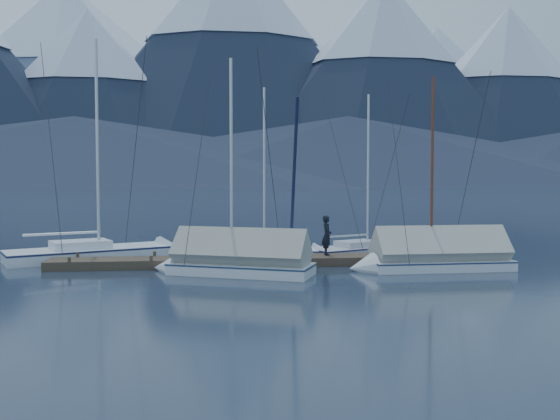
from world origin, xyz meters
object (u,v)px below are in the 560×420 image
object	(u,v)px
sailboat_open_right	(374,250)
person	(327,235)
sailboat_covered_near	(428,259)
sailboat_open_left	(112,254)
sailboat_covered_far	(229,263)
sailboat_open_mid	(274,255)

from	to	relation	value
sailboat_open_right	person	world-z (taller)	sailboat_open_right
sailboat_covered_near	sailboat_open_left	bearing A→B (deg)	158.72
sailboat_open_left	sailboat_open_right	distance (m)	11.79
person	sailboat_open_left	bearing A→B (deg)	72.32
sailboat_open_left	sailboat_covered_far	bearing A→B (deg)	-45.19
sailboat_covered_near	person	size ratio (longest dim) A/B	4.98
sailboat_covered_far	sailboat_open_left	bearing A→B (deg)	134.81
sailboat_open_right	person	distance (m)	4.16
sailboat_open_left	sailboat_covered_near	size ratio (longest dim) A/B	1.28
sailboat_open_mid	sailboat_covered_near	world-z (taller)	sailboat_open_mid
sailboat_open_right	sailboat_covered_near	bearing A→B (deg)	-82.62
sailboat_open_left	sailboat_open_right	world-z (taller)	sailboat_open_left
sailboat_open_right	person	xyz separation A→B (m)	(-2.82, -2.90, 1.01)
sailboat_covered_far	person	size ratio (longest dim) A/B	5.26
sailboat_covered_near	sailboat_covered_far	xyz separation A→B (m)	(-7.52, -0.11, 0.01)
person	sailboat_open_right	bearing A→B (deg)	-45.04
sailboat_covered_far	sailboat_open_right	bearing A→B (deg)	36.78
sailboat_open_left	sailboat_open_right	bearing A→B (deg)	0.87
sailboat_open_mid	sailboat_covered_near	bearing A→B (deg)	-36.06
sailboat_open_left	person	distance (m)	9.43
sailboat_open_mid	person	distance (m)	2.86
sailboat_covered_near	sailboat_covered_far	bearing A→B (deg)	-179.16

